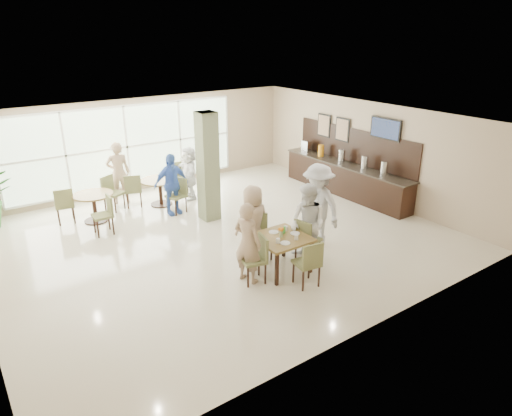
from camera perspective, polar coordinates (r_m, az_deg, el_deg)
ground at (r=11.01m, az=-4.47°, el=-3.69°), size 10.00×10.00×0.00m
room_shell at (r=10.40m, az=-4.74°, el=4.84°), size 10.00×10.00×10.00m
window_bank at (r=14.21m, az=-15.83°, el=7.36°), size 7.00×0.04×7.00m
column at (r=11.67m, az=-6.04°, el=5.10°), size 0.45×0.45×2.80m
main_table at (r=9.28m, az=3.14°, el=-4.10°), size 1.04×1.04×0.75m
round_table_left at (r=12.41m, az=-19.62°, el=0.82°), size 1.01×1.01×0.75m
round_table_right at (r=13.11m, az=-11.91°, el=2.77°), size 1.08×1.08×0.75m
chairs_main_table at (r=9.36m, az=3.29°, el=-5.18°), size 2.03×1.96×0.95m
chairs_table_left at (r=12.42m, az=-19.62°, el=0.44°), size 1.89×1.95×0.95m
chairs_table_right at (r=13.17m, az=-11.55°, el=2.46°), size 2.02×1.82×0.95m
tabletop_clutter at (r=9.23m, az=3.56°, el=-3.27°), size 0.70×0.74×0.21m
buffet_counter at (r=13.95m, az=11.12°, el=3.90°), size 0.64×4.70×1.95m
wall_tv at (r=13.03m, az=15.89°, el=9.53°), size 0.06×1.00×0.58m
framed_art_a at (r=14.14m, az=10.75°, el=9.60°), size 0.05×0.55×0.70m
framed_art_b at (r=14.69m, az=8.50°, el=10.17°), size 0.05×0.55×0.70m
teen_left at (r=8.82m, az=-1.05°, el=-4.37°), size 0.58×0.70×1.65m
teen_far at (r=9.84m, az=-0.38°, el=-1.66°), size 0.82×0.50×1.60m
teen_right at (r=9.60m, az=6.48°, el=-2.02°), size 0.65×0.84×1.72m
teen_standing at (r=10.39m, az=7.70°, el=0.37°), size 0.80×1.29×1.92m
adult_a at (r=12.30m, az=-10.53°, el=2.93°), size 0.99×0.58×1.67m
adult_b at (r=13.43m, az=-8.37°, el=4.37°), size 0.98×1.54×1.54m
adult_standing at (r=13.44m, az=-16.81°, el=4.22°), size 0.72×0.55×1.78m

